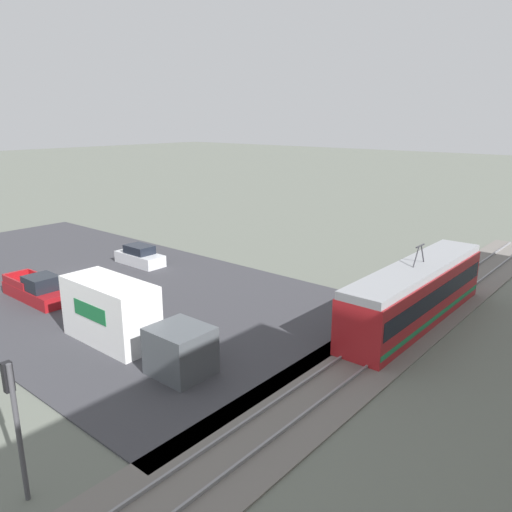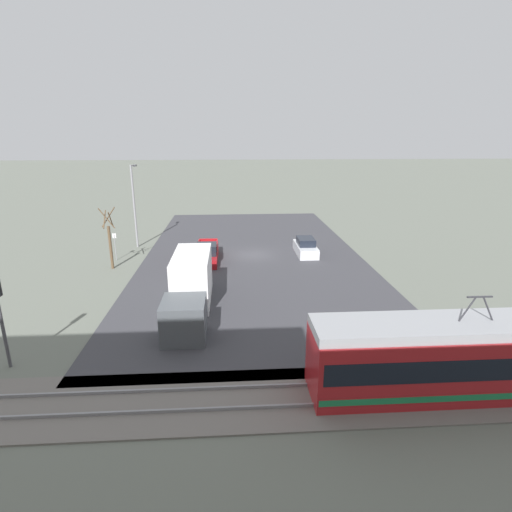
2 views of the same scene
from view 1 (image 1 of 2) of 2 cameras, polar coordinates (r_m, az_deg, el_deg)
name	(u,v)px [view 1 (image 1 of 2)]	position (r m, az deg, el deg)	size (l,w,h in m)	color
ground_plane	(84,280)	(39.18, -19.09, -2.59)	(320.00, 320.00, 0.00)	#60665B
road_surface	(84,279)	(39.16, -19.09, -2.54)	(20.32, 41.34, 0.08)	#38383D
rail_bed	(340,374)	(24.27, 9.55, -13.12)	(65.91, 4.40, 0.22)	slate
light_rail_tram	(416,294)	(30.51, 17.81, -4.11)	(14.06, 2.71, 4.55)	#B21E23
box_truck	(126,320)	(26.56, -14.65, -7.06)	(2.44, 9.66, 3.34)	#4C5156
pickup_truck	(37,290)	(35.68, -23.71, -3.56)	(1.93, 5.79, 1.75)	maroon
sedan_car_0	(140,256)	(41.61, -13.14, -0.04)	(1.80, 4.47, 1.58)	silver
traffic_light_pole	(14,412)	(17.25, -25.89, -15.77)	(0.28, 0.47, 4.69)	#47474C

